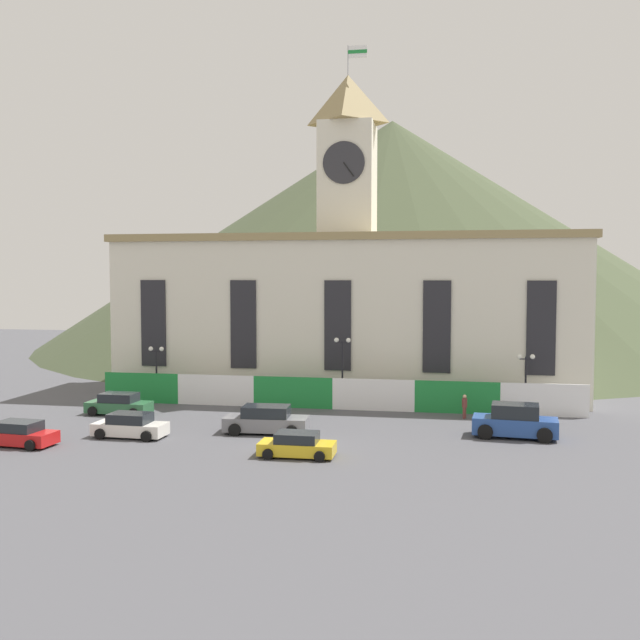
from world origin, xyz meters
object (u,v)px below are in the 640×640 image
Objects in this scene: street_lamp_far_left at (526,370)px; car_blue_van at (515,422)px; street_lamp_center at (342,357)px; car_white_taxi at (130,426)px; car_red_sedan at (19,434)px; car_gray_pickup at (266,420)px; car_yellow_coupe at (297,445)px; pedestrian at (465,405)px; street_lamp_left at (156,361)px; car_green_wagon at (119,404)px.

street_lamp_far_left is 8.32m from car_blue_van.
car_white_taxi is at bearing -133.61° from street_lamp_center.
car_gray_pickup is at bearing -151.83° from car_red_sedan.
pedestrian is (9.32, 12.38, 0.30)m from car_yellow_coupe.
street_lamp_left is 1.01× the size of street_lamp_far_left.
car_green_wagon is (-28.87, -5.43, -2.51)m from street_lamp_far_left.
car_white_taxi is (3.44, -12.06, -2.55)m from street_lamp_left.
street_lamp_far_left is 19.47m from car_gray_pickup.
car_red_sedan is (-16.98, -15.31, -3.17)m from street_lamp_center.
street_lamp_far_left is 29.48m from car_green_wagon.
pedestrian is (24.52, 2.98, 0.20)m from car_green_wagon.
car_blue_van is (28.97, 7.42, 0.29)m from car_red_sedan.
car_blue_van reaches higher than car_yellow_coupe.
car_white_taxi is (-24.87, -12.06, -2.53)m from street_lamp_far_left.
pedestrian reaches higher than car_white_taxi.
car_green_wagon is at bearing -95.91° from street_lamp_left.
street_lamp_far_left reaches higher than car_yellow_coupe.
car_yellow_coupe is (11.20, -2.78, -0.07)m from car_white_taxi.
car_yellow_coupe is at bearing 167.77° from car_white_taxi.
car_green_wagon is at bearing 24.28° from pedestrian.
street_lamp_far_left reaches higher than car_white_taxi.
car_green_wagon reaches higher than car_white_taxi.
car_blue_van is at bearing -33.32° from street_lamp_center.
street_lamp_far_left is 5.50m from pedestrian.
car_yellow_coupe is (14.63, -14.84, -2.62)m from street_lamp_left.
car_red_sedan is 29.91m from car_blue_van.
car_white_taxi is 0.86× the size of car_blue_van.
car_yellow_coupe is at bearing 149.49° from car_green_wagon.
street_lamp_far_left is at bearing -133.28° from pedestrian.
street_lamp_far_left is 2.58× the size of pedestrian.
car_blue_van is at bearing -16.32° from street_lamp_left.
car_blue_van is at bearing -168.21° from car_white_taxi.
car_white_taxi reaches higher than car_red_sedan.
street_lamp_center is at bearing -91.45° from car_yellow_coupe.
car_blue_van is at bearing 176.15° from car_green_wagon.
car_yellow_coupe is at bearing -45.40° from street_lamp_left.
street_lamp_center is 15.18m from car_yellow_coupe.
car_gray_pickup is 1.17× the size of car_green_wagon.
car_red_sedan is at bearing 43.66° from pedestrian.
car_green_wagon is at bearing -57.20° from car_white_taxi.
car_blue_van is at bearing 135.94° from pedestrian.
car_red_sedan is at bearing 82.66° from car_green_wagon.
car_gray_pickup is at bearing -150.79° from street_lamp_far_left.
pedestrian is (23.95, -2.45, -2.33)m from street_lamp_left.
car_blue_van reaches higher than car_green_wagon.
car_gray_pickup is at bearing 46.51° from pedestrian.
street_lamp_far_left reaches higher than pedestrian.
car_green_wagon is 2.75× the size of pedestrian.
car_blue_van is (-1.40, -7.88, -2.26)m from street_lamp_far_left.
street_lamp_center is 0.99× the size of car_gray_pickup.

